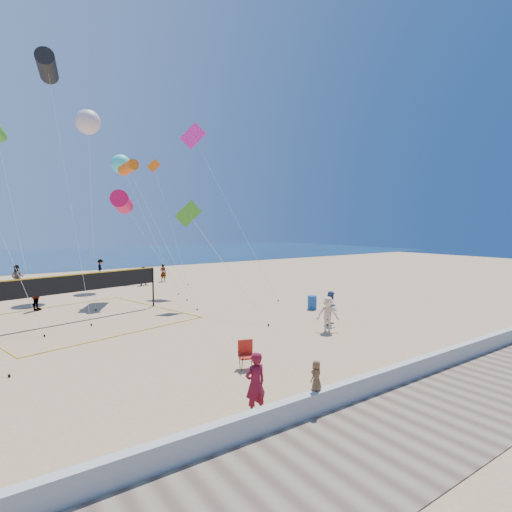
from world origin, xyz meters
TOP-DOWN VIEW (x-y plane):
  - ground at (0.00, 0.00)m, footprint 120.00×120.00m
  - ocean at (0.00, 62.00)m, footprint 140.00×50.00m
  - seawall at (0.00, -3.00)m, footprint 32.00×0.30m
  - boardwalk at (0.00, -5.00)m, footprint 32.00×3.60m
  - woman at (-1.50, -2.16)m, footprint 0.63×0.41m
  - toddler at (-0.02, -2.93)m, footprint 0.45×0.35m
  - bystander_a at (7.32, 3.69)m, footprint 1.02×0.90m
  - bystander_b at (6.22, 2.86)m, footprint 1.24×1.13m
  - far_person_0 at (-4.72, 16.18)m, footprint 1.04×1.14m
  - far_person_1 at (4.03, 22.52)m, footprint 1.54×0.92m
  - far_person_2 at (6.28, 23.73)m, footprint 0.68×0.69m
  - far_person_3 at (-4.95, 26.23)m, footprint 1.16×1.05m
  - far_person_4 at (2.63, 31.23)m, footprint 0.97×1.24m
  - camp_chair at (0.25, 0.93)m, footprint 0.67×0.78m
  - trash_barrel at (9.12, 7.06)m, footprint 0.71×0.71m
  - volleyball_net at (-2.96, 12.30)m, footprint 11.22×11.11m
  - kite_1 at (-3.83, 14.81)m, footprint 1.77×5.68m
  - kite_2 at (1.27, 17.11)m, footprint 2.48×7.36m
  - kite_4 at (3.56, 12.10)m, footprint 1.88×7.37m
  - kite_5 at (7.09, 18.38)m, footprint 2.91×9.17m
  - kite_6 at (-0.19, 21.96)m, footprint 2.67×8.93m
  - kite_7 at (2.66, 23.51)m, footprint 2.91×8.04m
  - kite_9 at (6.65, 25.87)m, footprint 1.33×6.08m
  - kite_10 at (0.84, 17.29)m, footprint 4.38×4.91m

SIDE VIEW (x-z plane):
  - ground at x=0.00m, z-range 0.00..0.00m
  - ocean at x=0.00m, z-range 0.00..0.03m
  - boardwalk at x=0.00m, z-range 0.00..0.03m
  - seawall at x=0.00m, z-range 0.00..0.60m
  - trash_barrel at x=9.12m, z-range 0.00..0.82m
  - camp_chair at x=0.25m, z-range 0.01..1.12m
  - far_person_1 at x=4.03m, z-range 0.00..1.58m
  - far_person_2 at x=6.28m, z-range 0.00..1.60m
  - bystander_b at x=6.22m, z-range 0.00..1.67m
  - far_person_4 at x=2.63m, z-range 0.00..1.68m
  - woman at x=-1.50m, z-range 0.00..1.72m
  - bystander_a at x=7.32m, z-range 0.00..1.74m
  - far_person_0 at x=-4.72m, z-range 0.00..1.86m
  - far_person_3 at x=-4.95m, z-range 0.00..1.94m
  - toddler at x=-0.02m, z-range 0.60..1.42m
  - volleyball_net at x=-2.96m, z-range 0.47..2.96m
  - kite_4 at x=3.56m, z-range 2.20..8.90m
  - kite_10 at x=0.84m, z-range 2.95..10.41m
  - kite_2 at x=1.27m, z-range 4.27..13.83m
  - kite_9 at x=6.65m, z-range 4.07..15.49m
  - kite_7 at x=2.66m, z-range 4.71..15.70m
  - kite_5 at x=7.09m, z-range 5.03..18.28m
  - kite_6 at x=-0.19m, z-range 5.99..19.80m
  - kite_1 at x=-3.83m, z-range 6.63..21.21m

